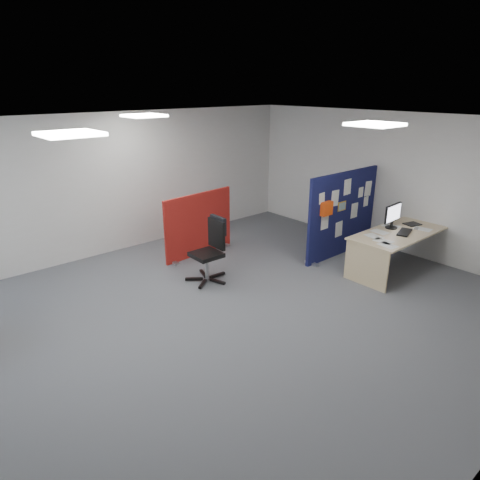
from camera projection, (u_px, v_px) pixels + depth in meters
floor at (214, 321)px, 6.08m from camera, size 9.00×9.00×0.00m
ceiling at (209, 126)px, 5.15m from camera, size 9.00×7.00×0.02m
wall_back at (100, 186)px, 8.10m from camera, size 9.00×0.02×2.70m
wall_right at (394, 183)px, 8.38m from camera, size 0.02×7.00×2.70m
ceiling_lights at (199, 123)px, 5.84m from camera, size 4.10×4.10×0.04m
navy_divider at (342, 214)px, 8.22m from camera, size 1.99×0.30×1.64m
main_desk at (396, 240)px, 7.60m from camera, size 1.98×0.88×0.73m
monitor_main at (393, 215)px, 7.62m from camera, size 0.51×0.21×0.45m
keyboard at (404, 232)px, 7.46m from camera, size 0.48×0.31×0.02m
mouse at (416, 228)px, 7.65m from camera, size 0.11×0.08×0.03m
paper_tray at (412, 224)px, 7.91m from camera, size 0.33×0.29×0.01m
red_divider at (199, 225)px, 8.30m from camera, size 1.63×0.30×1.23m
office_chair at (211, 246)px, 7.19m from camera, size 0.69×0.72×1.08m
desk_papers at (390, 235)px, 7.37m from camera, size 1.46×0.83×0.00m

